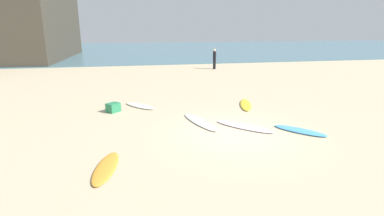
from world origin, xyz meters
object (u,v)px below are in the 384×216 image
beachgoer_near (214,58)px  beach_cooler (113,107)px  surfboard_5 (300,131)px  surfboard_0 (246,105)px  surfboard_4 (106,168)px  surfboard_1 (140,106)px  surfboard_2 (244,127)px  surfboard_3 (200,122)px

beachgoer_near → beach_cooler: size_ratio=3.35×
surfboard_5 → beachgoer_near: bearing=-134.8°
beachgoer_near → beach_cooler: beachgoer_near is taller
surfboard_0 → surfboard_4: size_ratio=1.12×
surfboard_1 → surfboard_4: 6.42m
surfboard_1 → surfboard_2: 5.38m
surfboard_2 → beach_cooler: (-4.95, 3.18, 0.16)m
surfboard_4 → surfboard_5: same height
surfboard_5 → beachgoer_near: beachgoer_near is taller
surfboard_2 → surfboard_4: size_ratio=1.18×
surfboard_0 → surfboard_3: 3.50m
beachgoer_near → surfboard_2: bearing=-142.6°
surfboard_0 → surfboard_1: surfboard_0 is taller
surfboard_3 → surfboard_5: size_ratio=1.32×
surfboard_1 → surfboard_4: surfboard_1 is taller
surfboard_2 → surfboard_5: surfboard_5 is taller
surfboard_4 → surfboard_5: (6.68, 1.64, 0.00)m
surfboard_5 → surfboard_2: bearing=-64.6°
surfboard_4 → beachgoer_near: bearing=75.4°
surfboard_3 → beach_cooler: size_ratio=4.77×
surfboard_3 → beach_cooler: 4.14m
surfboard_3 → beachgoer_near: size_ratio=1.42×
beach_cooler → surfboard_2: bearing=-32.8°
surfboard_0 → beach_cooler: 6.20m
surfboard_3 → beach_cooler: beach_cooler is taller
beachgoer_near → surfboard_3: bearing=-148.8°
beachgoer_near → surfboard_0: bearing=-139.9°
surfboard_4 → beachgoer_near: size_ratio=1.13×
surfboard_3 → surfboard_1: bearing=111.7°
surfboard_3 → surfboard_4: (-3.36, -3.36, 0.00)m
surfboard_2 → beach_cooler: bearing=-75.2°
surfboard_1 → beachgoer_near: size_ratio=1.09×
surfboard_4 → beach_cooler: 5.65m
surfboard_2 → beach_cooler: 5.89m
surfboard_0 → beachgoer_near: (1.92, 12.48, 0.95)m
beach_cooler → surfboard_1: bearing=29.4°
surfboard_1 → surfboard_5: (5.56, -4.69, -0.00)m
surfboard_0 → surfboard_2: size_ratio=0.95×
surfboard_0 → surfboard_1: (-5.00, 0.79, -0.00)m
surfboard_1 → surfboard_3: surfboard_1 is taller
surfboard_1 → surfboard_2: bearing=95.4°
surfboard_2 → surfboard_3: (-1.50, 0.90, -0.00)m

